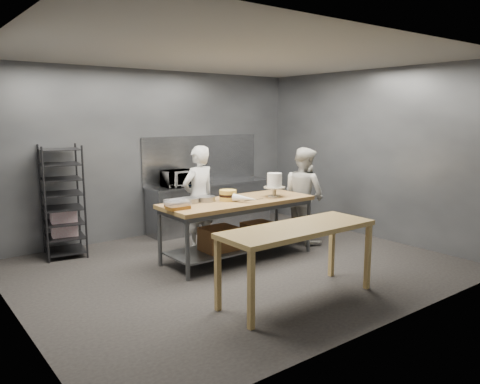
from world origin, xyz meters
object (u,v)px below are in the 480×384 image
at_px(frosted_cake_stand, 274,182).
at_px(speed_rack, 63,202).
at_px(work_table, 237,223).
at_px(chef_behind, 199,198).
at_px(microwave, 178,178).
at_px(layer_cake, 228,195).
at_px(near_counter, 298,233).
at_px(chef_right, 304,195).

bearing_deg(frosted_cake_stand, speed_rack, 144.94).
bearing_deg(speed_rack, work_table, -41.20).
height_order(chef_behind, microwave, chef_behind).
xyz_separation_m(speed_rack, microwave, (2.10, 0.08, 0.19)).
bearing_deg(microwave, work_table, -91.39).
xyz_separation_m(speed_rack, layer_cake, (1.94, -1.72, 0.14)).
height_order(frosted_cake_stand, layer_cake, frosted_cake_stand).
xyz_separation_m(work_table, frosted_cake_stand, (0.66, -0.10, 0.58)).
bearing_deg(frosted_cake_stand, microwave, 107.16).
relative_size(near_counter, frosted_cake_stand, 5.31).
distance_m(chef_right, microwave, 2.32).
distance_m(work_table, near_counter, 1.77).
height_order(work_table, microwave, microwave).
bearing_deg(chef_behind, speed_rack, -36.71).
bearing_deg(layer_cake, chef_behind, 94.19).
xyz_separation_m(work_table, chef_behind, (-0.17, 0.82, 0.28)).
bearing_deg(work_table, chef_right, 4.28).
bearing_deg(chef_behind, near_counter, 75.83).
bearing_deg(frosted_cake_stand, chef_behind, 131.93).
height_order(work_table, speed_rack, speed_rack).
xyz_separation_m(near_counter, chef_behind, (0.22, 2.53, 0.04)).
bearing_deg(frosted_cake_stand, work_table, 170.94).
bearing_deg(microwave, chef_right, -49.75).
bearing_deg(chef_behind, chef_right, 148.40).
bearing_deg(near_counter, frosted_cake_stand, 56.86).
distance_m(speed_rack, frosted_cake_stand, 3.33).
distance_m(speed_rack, chef_behind, 2.12).
bearing_deg(frosted_cake_stand, layer_cake, 166.74).
relative_size(near_counter, chef_right, 1.21).
relative_size(work_table, frosted_cake_stand, 6.38).
xyz_separation_m(speed_rack, chef_right, (3.59, -1.68, -0.03)).
xyz_separation_m(work_table, layer_cake, (-0.12, 0.08, 0.43)).
bearing_deg(chef_right, speed_rack, 65.56).
xyz_separation_m(near_counter, speed_rack, (-1.66, 3.51, 0.04)).
bearing_deg(layer_cake, chef_right, 1.29).
height_order(near_counter, microwave, microwave).
bearing_deg(speed_rack, chef_right, -25.10).
distance_m(chef_behind, frosted_cake_stand, 1.28).
distance_m(frosted_cake_stand, layer_cake, 0.81).
height_order(work_table, layer_cake, layer_cake).
height_order(near_counter, layer_cake, layer_cake).
height_order(microwave, layer_cake, microwave).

